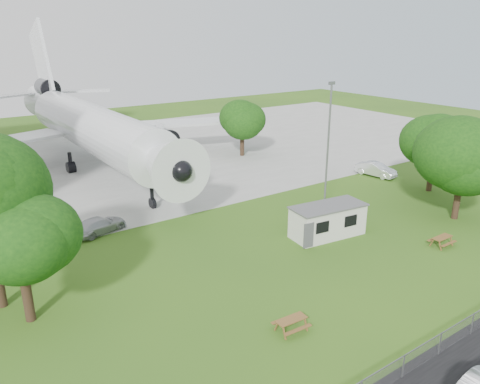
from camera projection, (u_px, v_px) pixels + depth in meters
ground at (300, 283)px, 30.97m from camera, size 160.00×160.00×0.00m
concrete_apron at (102, 160)px, 60.40m from camera, size 120.00×46.00×0.03m
airliner at (88, 124)px, 55.94m from camera, size 46.36×47.73×17.69m
site_cabin at (328, 220)px, 37.81m from camera, size 6.89×3.43×2.62m
picnic_west at (291, 330)px, 26.06m from camera, size 1.88×1.59×0.76m
picnic_east at (441, 246)px, 36.37m from camera, size 1.81×1.51×0.76m
fence at (427, 362)px, 23.61m from camera, size 58.00×0.04×1.30m
lamp_mast at (327, 158)px, 38.27m from camera, size 0.16×0.16×12.00m
tree_west_small at (18, 241)px, 25.40m from camera, size 5.94×5.94×7.99m
tree_east_front at (464, 160)px, 39.95m from camera, size 7.89×7.89×9.38m
tree_east_back at (436, 138)px, 47.18m from camera, size 6.84×6.84×9.05m
tree_far_apron at (242, 121)px, 61.30m from camera, size 6.14×6.14×7.79m
car_ne_sedan at (376, 170)px, 53.70m from camera, size 2.37×4.94×1.56m
car_apron_van at (99, 225)px, 38.50m from camera, size 4.97×3.06×1.35m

